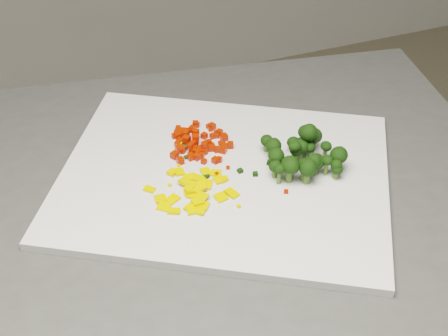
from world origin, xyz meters
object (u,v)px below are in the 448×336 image
object	(u,v)px
cutting_board	(224,176)
pepper_pile	(192,189)
broccoli_pile	(303,149)
carrot_pile	(196,138)

from	to	relation	value
cutting_board	pepper_pile	size ratio (longest dim) A/B	3.88
pepper_pile	broccoli_pile	distance (m)	0.18
broccoli_pile	pepper_pile	bearing A→B (deg)	-179.01
cutting_board	carrot_pile	distance (m)	0.08
carrot_pile	broccoli_pile	world-z (taller)	broccoli_pile
carrot_pile	pepper_pile	world-z (taller)	carrot_pile
pepper_pile	broccoli_pile	xyz separation A→B (m)	(0.18, 0.00, 0.02)
cutting_board	pepper_pile	distance (m)	0.07
cutting_board	carrot_pile	bearing A→B (deg)	102.00
pepper_pile	broccoli_pile	bearing A→B (deg)	0.99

